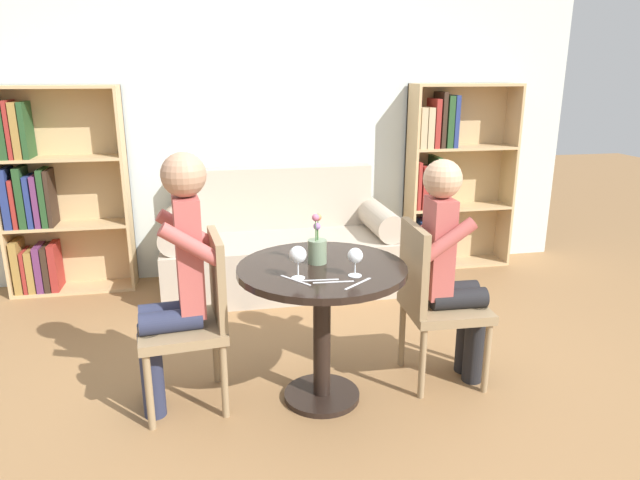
% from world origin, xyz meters
% --- Properties ---
extents(ground_plane, '(16.00, 16.00, 0.00)m').
position_xyz_m(ground_plane, '(0.00, 0.00, 0.00)').
color(ground_plane, olive).
extents(back_wall, '(5.20, 0.05, 2.70)m').
position_xyz_m(back_wall, '(0.00, 2.11, 1.35)').
color(back_wall, silver).
rests_on(back_wall, ground_plane).
extents(round_table, '(0.85, 0.85, 0.74)m').
position_xyz_m(round_table, '(0.00, 0.00, 0.57)').
color(round_table, black).
rests_on(round_table, ground_plane).
extents(couch, '(1.81, 0.80, 0.92)m').
position_xyz_m(couch, '(0.00, 1.68, 0.31)').
color(couch, '#B7A893').
rests_on(couch, ground_plane).
extents(bookshelf_left, '(0.92, 0.28, 1.57)m').
position_xyz_m(bookshelf_left, '(-1.74, 1.95, 0.75)').
color(bookshelf_left, tan).
rests_on(bookshelf_left, ground_plane).
extents(bookshelf_right, '(0.92, 0.28, 1.57)m').
position_xyz_m(bookshelf_right, '(1.48, 1.95, 0.75)').
color(bookshelf_right, tan).
rests_on(bookshelf_right, ground_plane).
extents(chair_left, '(0.46, 0.46, 0.90)m').
position_xyz_m(chair_left, '(-0.63, 0.09, 0.49)').
color(chair_left, '#937A56').
rests_on(chair_left, ground_plane).
extents(chair_right, '(0.43, 0.43, 0.90)m').
position_xyz_m(chair_right, '(0.63, 0.08, 0.49)').
color(chair_right, '#937A56').
rests_on(chair_right, ground_plane).
extents(person_left, '(0.44, 0.37, 1.31)m').
position_xyz_m(person_left, '(-0.71, 0.08, 0.70)').
color(person_left, '#282D47').
rests_on(person_left, ground_plane).
extents(person_right, '(0.43, 0.35, 1.24)m').
position_xyz_m(person_right, '(0.72, 0.07, 0.66)').
color(person_right, black).
rests_on(person_right, ground_plane).
extents(wine_glass_left, '(0.08, 0.08, 0.16)m').
position_xyz_m(wine_glass_left, '(-0.14, -0.15, 0.85)').
color(wine_glass_left, white).
rests_on(wine_glass_left, round_table).
extents(wine_glass_right, '(0.07, 0.07, 0.14)m').
position_xyz_m(wine_glass_right, '(0.12, -0.17, 0.84)').
color(wine_glass_right, white).
rests_on(wine_glass_right, round_table).
extents(flower_vase, '(0.09, 0.09, 0.26)m').
position_xyz_m(flower_vase, '(-0.01, 0.05, 0.82)').
color(flower_vase, gray).
rests_on(flower_vase, round_table).
extents(knife_left_setting, '(0.19, 0.03, 0.00)m').
position_xyz_m(knife_left_setting, '(-0.06, -0.19, 0.74)').
color(knife_left_setting, silver).
rests_on(knife_left_setting, round_table).
extents(fork_left_setting, '(0.19, 0.02, 0.00)m').
position_xyz_m(fork_left_setting, '(0.01, -0.23, 0.74)').
color(fork_left_setting, silver).
rests_on(fork_left_setting, round_table).
extents(knife_right_setting, '(0.12, 0.16, 0.00)m').
position_xyz_m(knife_right_setting, '(-0.16, -0.18, 0.74)').
color(knife_right_setting, silver).
rests_on(knife_right_setting, round_table).
extents(fork_right_setting, '(0.15, 0.13, 0.00)m').
position_xyz_m(fork_right_setting, '(0.11, -0.27, 0.74)').
color(fork_right_setting, silver).
rests_on(fork_right_setting, round_table).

